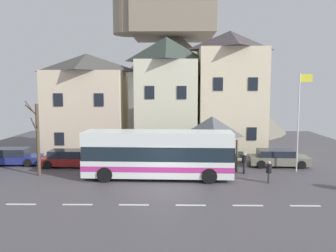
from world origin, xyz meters
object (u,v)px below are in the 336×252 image
Objects in this scene: flagpole at (300,115)px; bare_tree_01 at (37,138)px; pedestrian_01 at (244,162)px; pedestrian_02 at (235,160)px; bus_shelter at (212,127)px; hilltop_castle at (172,76)px; townhouse_01 at (166,97)px; parked_car_02 at (69,159)px; townhouse_02 at (229,93)px; transit_bus at (158,155)px; pedestrian_00 at (269,170)px; parked_car_00 at (14,157)px; parked_car_01 at (278,158)px; townhouse_00 at (87,104)px; public_bench at (233,156)px.

flagpole is 1.37× the size of bare_tree_01.
pedestrian_01 reaches higher than pedestrian_02.
bus_shelter reaches higher than pedestrian_02.
flagpole is (9.40, -27.56, -3.84)m from hilltop_castle.
pedestrian_01 is at bearing -51.76° from townhouse_01.
parked_car_02 is at bearing 174.68° from pedestrian_02.
townhouse_02 is 12.01m from transit_bus.
transit_bus is 7.36m from pedestrian_00.
parked_car_01 is at bearing -3.66° from parked_car_00.
transit_bus reaches higher than pedestrian_02.
flagpole is at bearing 9.63° from pedestrian_01.
townhouse_00 is at bearing 80.01° from bare_tree_01.
parked_car_02 is 13.51m from pedestrian_01.
townhouse_00 is 2.14× the size of parked_car_02.
transit_bus is 8.07m from parked_car_02.
transit_bus is (-6.20, -9.45, -4.05)m from townhouse_02.
flagpole is (4.21, -3.26, 3.69)m from public_bench.
parked_car_01 is 0.65× the size of flagpole.
townhouse_02 is at bearing -75.14° from hilltop_castle.
pedestrian_01 reaches higher than parked_car_01.
parked_car_01 is at bearing -71.86° from hilltop_castle.
flagpole is (2.98, 3.23, 3.33)m from pedestrian_00.
parked_car_00 is at bearing -134.59° from townhouse_00.
flagpole reaches higher than pedestrian_02.
pedestrian_01 reaches higher than pedestrian_00.
bare_tree_01 is (-8.84, -8.18, -2.68)m from townhouse_01.
parked_car_01 is (8.90, -4.88, -4.73)m from townhouse_01.
bare_tree_01 is (-14.63, -0.83, 1.88)m from pedestrian_01.
transit_bus is 6.95× the size of pedestrian_02.
pedestrian_00 is at bearing -55.24° from townhouse_01.
hilltop_castle reaches higher than parked_car_02.
townhouse_01 is at bearing 148.90° from public_bench.
bus_shelter is 2.32× the size of public_bench.
parked_car_00 is 0.57× the size of flagpole.
townhouse_00 is 0.92× the size of transit_bus.
transit_bus is at bearing -91.58° from hilltop_castle.
pedestrian_01 is 0.21× the size of flagpole.
parked_car_00 is 0.95× the size of parked_car_02.
pedestrian_00 is (-2.03, -5.02, 0.19)m from parked_car_01.
hilltop_castle is 8.24× the size of bus_shelter.
townhouse_00 reaches higher than pedestrian_02.
parked_car_01 is 0.88× the size of bare_tree_01.
hilltop_castle reaches higher than townhouse_02.
hilltop_castle is 4.56× the size of flagpole.
townhouse_02 is at bearing 13.20° from parked_car_00.
pedestrian_02 is (5.25, -6.52, -4.53)m from townhouse_01.
transit_bus is 1.41× the size of flagpole.
townhouse_01 is 2.30× the size of parked_car_01.
pedestrian_02 is (4.79, -27.41, -7.15)m from hilltop_castle.
townhouse_02 reaches higher than pedestrian_00.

